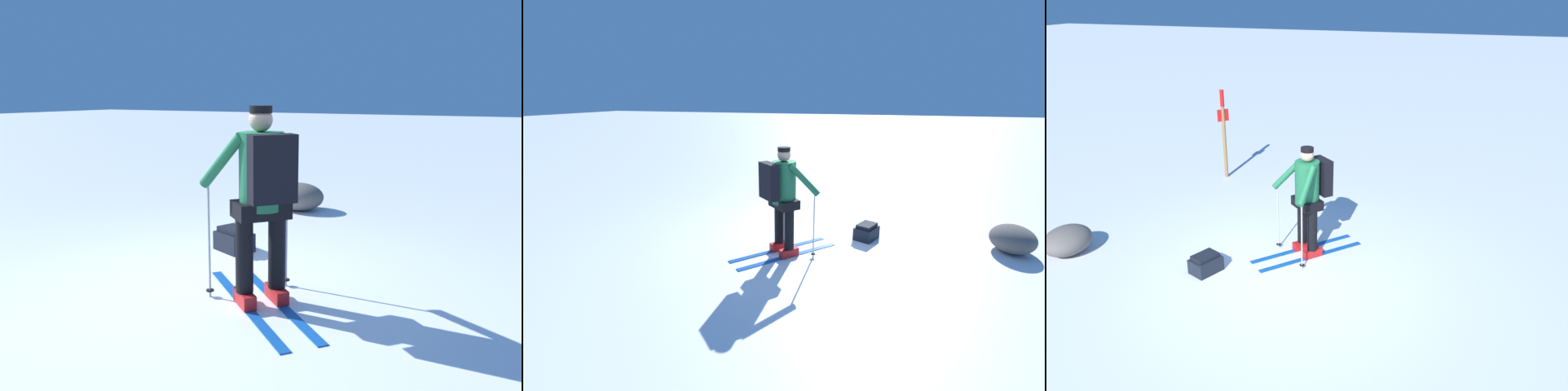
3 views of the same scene
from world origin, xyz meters
The scene contains 4 objects.
ground_plane centered at (0.00, 0.00, 0.00)m, with size 80.00×80.00×0.00m, color white.
skier centered at (-0.63, 0.12, 0.97)m, with size 1.56×1.44×1.68m.
dropped_backpack centered at (0.37, -1.08, 0.13)m, with size 0.50×0.44×0.27m.
rock_boulder centered at (0.55, -3.33, 0.21)m, with size 0.77×0.66×0.42m, color #5B5651.
Camera 2 is at (-5.41, -1.40, 2.41)m, focal length 24.00 mm.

